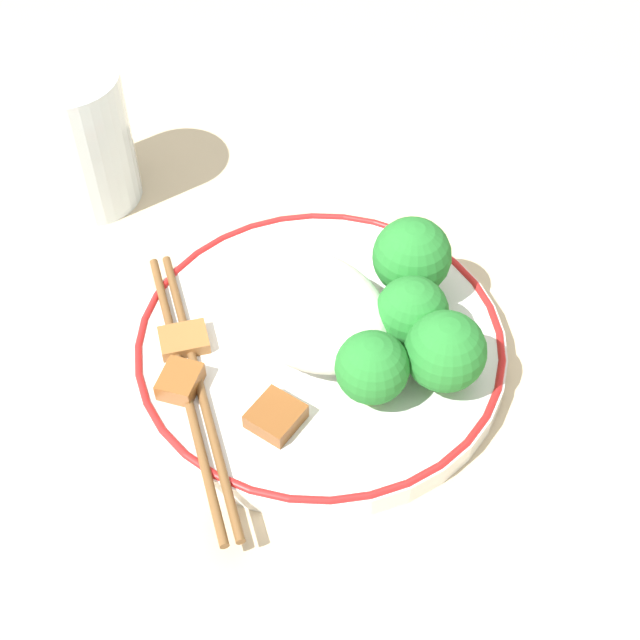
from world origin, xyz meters
name	(u,v)px	position (x,y,z in m)	size (l,w,h in m)	color
ground_plane	(320,355)	(0.00, 0.00, 0.00)	(3.00, 3.00, 0.00)	#C6B28E
plate	(320,346)	(0.00, 0.00, 0.01)	(0.24, 0.24, 0.02)	white
rice_mound	(307,312)	(0.01, 0.00, 0.04)	(0.11, 0.09, 0.05)	white
broccoli_back_left	(372,368)	(-0.05, 0.01, 0.05)	(0.05, 0.05, 0.05)	#7FB756
broccoli_back_center	(445,352)	(-0.08, -0.02, 0.05)	(0.05, 0.05, 0.06)	#7FB756
broccoli_back_right	(412,313)	(-0.04, -0.04, 0.05)	(0.05, 0.05, 0.05)	#7FB756
broccoli_mid_left	(412,257)	(-0.02, -0.07, 0.05)	(0.05, 0.05, 0.06)	#7FB756
meat_near_front	(180,381)	(0.04, 0.09, 0.02)	(0.03, 0.03, 0.01)	brown
meat_near_left	(310,283)	(0.03, -0.03, 0.02)	(0.04, 0.03, 0.01)	brown
meat_near_right	(276,416)	(-0.02, 0.07, 0.02)	(0.03, 0.03, 0.01)	brown
meat_near_back	(184,340)	(0.06, 0.06, 0.02)	(0.04, 0.04, 0.01)	#9E6633
chopsticks	(192,384)	(0.03, 0.08, 0.02)	(0.20, 0.13, 0.01)	brown
drinking_glass	(80,138)	(0.24, 0.00, 0.05)	(0.08, 0.08, 0.11)	silver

